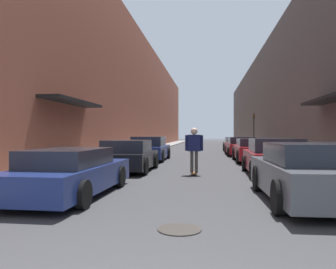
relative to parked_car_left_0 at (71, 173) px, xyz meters
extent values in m
plane|color=#38383A|center=(2.84, 20.76, -0.57)|extent=(145.87, 145.87, 0.00)
cube|color=gray|center=(-1.94, 27.39, -0.51)|extent=(1.80, 66.31, 0.12)
cube|color=gray|center=(7.62, 27.39, -0.51)|extent=(1.80, 66.31, 0.12)
cube|color=brown|center=(-4.84, 27.39, 4.99)|extent=(4.00, 66.31, 11.12)
cube|color=black|center=(-2.44, 5.84, 2.33)|extent=(1.00, 4.80, 0.12)
cube|color=#564C47|center=(10.52, 27.39, 4.38)|extent=(4.00, 66.31, 9.90)
cube|color=black|center=(8.12, 5.84, 2.33)|extent=(1.00, 4.80, 0.12)
cube|color=navy|center=(0.00, 0.05, -0.11)|extent=(1.79, 4.51, 0.59)
cube|color=#232833|center=(0.00, -0.17, 0.39)|extent=(1.55, 2.36, 0.41)
cylinder|color=black|center=(-0.84, 1.44, -0.27)|extent=(0.18, 0.60, 0.60)
cylinder|color=black|center=(0.84, 1.44, -0.27)|extent=(0.18, 0.60, 0.60)
cylinder|color=black|center=(-0.84, -1.34, -0.27)|extent=(0.18, 0.60, 0.60)
cylinder|color=black|center=(0.84, -1.34, -0.27)|extent=(0.18, 0.60, 0.60)
cube|color=black|center=(0.09, 5.43, -0.08)|extent=(1.96, 3.97, 0.60)
cube|color=#232833|center=(0.09, 5.23, 0.46)|extent=(1.70, 2.07, 0.48)
cylinder|color=black|center=(-0.84, 6.65, -0.23)|extent=(0.18, 0.67, 0.67)
cylinder|color=black|center=(1.02, 6.65, -0.23)|extent=(0.18, 0.67, 0.67)
cylinder|color=black|center=(-0.84, 4.21, -0.23)|extent=(0.18, 0.67, 0.67)
cylinder|color=black|center=(1.02, 4.21, -0.23)|extent=(0.18, 0.67, 0.67)
cube|color=navy|center=(-0.02, 10.96, -0.06)|extent=(1.92, 4.48, 0.64)
cube|color=#232833|center=(-0.02, 10.74, 0.53)|extent=(1.67, 2.34, 0.54)
cylinder|color=black|center=(-0.94, 12.34, -0.22)|extent=(0.18, 0.69, 0.69)
cylinder|color=black|center=(0.90, 12.34, -0.22)|extent=(0.18, 0.69, 0.69)
cylinder|color=black|center=(-0.94, 9.58, -0.22)|extent=(0.18, 0.69, 0.69)
cylinder|color=black|center=(0.90, 9.58, -0.22)|extent=(0.18, 0.69, 0.69)
cube|color=#515459|center=(5.57, -0.04, -0.04)|extent=(1.99, 4.28, 0.69)
cube|color=#232833|center=(5.57, -0.25, 0.53)|extent=(1.72, 2.24, 0.44)
cylinder|color=black|center=(4.64, 1.28, -0.23)|extent=(0.18, 0.67, 0.67)
cylinder|color=black|center=(6.51, 1.28, -0.23)|extent=(0.18, 0.67, 0.67)
cylinder|color=black|center=(4.64, -1.35, -0.23)|extent=(0.18, 0.67, 0.67)
cube|color=maroon|center=(5.76, 4.84, -0.05)|extent=(1.99, 4.06, 0.69)
cube|color=#232833|center=(5.76, 4.64, 0.55)|extent=(1.72, 2.13, 0.49)
cylinder|color=black|center=(4.83, 6.09, -0.25)|extent=(0.18, 0.63, 0.63)
cylinder|color=black|center=(6.70, 6.09, -0.25)|extent=(0.18, 0.63, 0.63)
cylinder|color=black|center=(4.83, 3.59, -0.25)|extent=(0.18, 0.63, 0.63)
cylinder|color=black|center=(6.70, 3.59, -0.25)|extent=(0.18, 0.63, 0.63)
cube|color=maroon|center=(5.78, 10.70, -0.04)|extent=(1.90, 4.59, 0.67)
cube|color=#232833|center=(5.78, 10.47, 0.50)|extent=(1.66, 2.39, 0.40)
cylinder|color=black|center=(4.86, 12.12, -0.21)|extent=(0.18, 0.72, 0.72)
cylinder|color=black|center=(6.70, 12.12, -0.21)|extent=(0.18, 0.72, 0.72)
cylinder|color=black|center=(4.86, 9.28, -0.21)|extent=(0.18, 0.72, 0.72)
cylinder|color=black|center=(6.70, 9.28, -0.21)|extent=(0.18, 0.72, 0.72)
cube|color=maroon|center=(5.60, 16.02, -0.05)|extent=(1.97, 4.59, 0.68)
cube|color=#232833|center=(5.60, 15.79, 0.51)|extent=(1.69, 2.41, 0.45)
cylinder|color=black|center=(4.69, 17.43, -0.25)|extent=(0.18, 0.64, 0.64)
cylinder|color=black|center=(6.51, 17.43, -0.25)|extent=(0.18, 0.64, 0.64)
cylinder|color=black|center=(4.69, 14.61, -0.25)|extent=(0.18, 0.64, 0.64)
cylinder|color=black|center=(6.51, 14.61, -0.25)|extent=(0.18, 0.64, 0.64)
cube|color=#232326|center=(5.60, 21.07, -0.08)|extent=(1.77, 4.37, 0.61)
cube|color=#232833|center=(5.60, 20.86, 0.46)|extent=(1.54, 2.28, 0.47)
cylinder|color=black|center=(4.76, 22.42, -0.23)|extent=(0.18, 0.68, 0.68)
cylinder|color=black|center=(6.45, 22.42, -0.23)|extent=(0.18, 0.68, 0.68)
cylinder|color=black|center=(4.76, 19.73, -0.23)|extent=(0.18, 0.68, 0.68)
cylinder|color=black|center=(6.45, 19.73, -0.23)|extent=(0.18, 0.68, 0.68)
cube|color=brown|center=(2.81, 4.58, -0.50)|extent=(0.20, 0.78, 0.02)
cylinder|color=beige|center=(2.74, 4.83, -0.54)|extent=(0.03, 0.06, 0.06)
cylinder|color=beige|center=(2.89, 4.83, -0.54)|extent=(0.03, 0.06, 0.06)
cylinder|color=beige|center=(2.74, 4.33, -0.54)|extent=(0.03, 0.06, 0.06)
cylinder|color=beige|center=(2.89, 4.33, -0.54)|extent=(0.03, 0.06, 0.06)
cylinder|color=#47423D|center=(2.73, 4.58, -0.09)|extent=(0.12, 0.12, 0.80)
cylinder|color=#47423D|center=(2.90, 4.58, -0.09)|extent=(0.12, 0.12, 0.80)
cube|color=#191E4C|center=(2.81, 4.58, 0.62)|extent=(0.48, 0.22, 0.62)
sphere|color=beige|center=(2.81, 4.58, 1.06)|extent=(0.26, 0.26, 0.26)
cylinder|color=#191E4C|center=(2.53, 4.58, 0.62)|extent=(0.10, 0.10, 0.58)
cylinder|color=#191E4C|center=(3.10, 4.58, 0.62)|extent=(0.10, 0.10, 0.58)
cylinder|color=#332D28|center=(2.88, -2.49, -0.56)|extent=(0.70, 0.70, 0.02)
cylinder|color=#2D2D2D|center=(7.46, 22.79, 1.18)|extent=(0.10, 0.10, 3.26)
cube|color=#332D0F|center=(7.46, 22.79, 2.58)|extent=(0.16, 0.16, 0.45)
sphere|color=red|center=(7.46, 22.70, 2.70)|extent=(0.11, 0.11, 0.11)
camera|label=1|loc=(3.34, -7.66, 0.95)|focal=35.00mm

